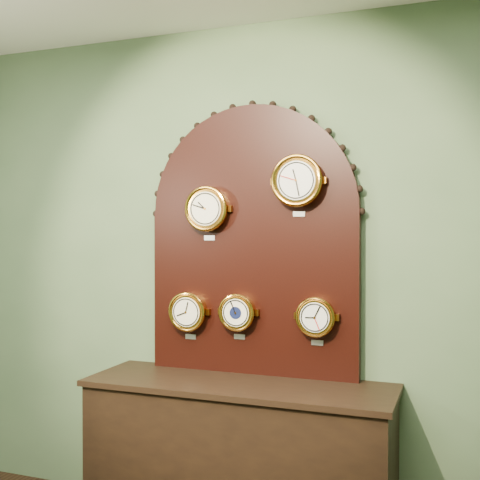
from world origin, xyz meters
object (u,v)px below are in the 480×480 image
at_px(shop_counter, 239,463).
at_px(arabic_clock, 297,181).
at_px(roman_clock, 207,209).
at_px(barometer, 238,312).
at_px(hygrometer, 188,312).
at_px(tide_clock, 316,317).
at_px(display_board, 252,231).

distance_m(shop_counter, arabic_clock, 1.53).
bearing_deg(roman_clock, barometer, 0.32).
relative_size(hygrometer, tide_clock, 1.05).
xyz_separation_m(shop_counter, tide_clock, (0.38, 0.15, 0.77)).
relative_size(arabic_clock, barometer, 1.27).
xyz_separation_m(shop_counter, roman_clock, (-0.25, 0.15, 1.35)).
bearing_deg(tide_clock, barometer, -179.99).
xyz_separation_m(roman_clock, arabic_clock, (0.52, -0.00, 0.14)).
distance_m(shop_counter, roman_clock, 1.38).
distance_m(roman_clock, barometer, 0.60).
distance_m(display_board, barometer, 0.46).
xyz_separation_m(hygrometer, barometer, (0.30, 0.00, 0.01)).
distance_m(display_board, tide_clock, 0.59).
relative_size(arabic_clock, hygrometer, 1.19).
bearing_deg(tide_clock, hygrometer, -179.97).
height_order(roman_clock, hygrometer, roman_clock).
bearing_deg(barometer, tide_clock, 0.01).
distance_m(arabic_clock, barometer, 0.79).
xyz_separation_m(hygrometer, tide_clock, (0.74, 0.00, 0.01)).
distance_m(arabic_clock, hygrometer, 0.97).
relative_size(roman_clock, arabic_clock, 0.93).
relative_size(display_board, barometer, 5.87).
distance_m(roman_clock, hygrometer, 0.60).
height_order(shop_counter, hygrometer, hygrometer).
relative_size(shop_counter, roman_clock, 5.23).
bearing_deg(hygrometer, roman_clock, -0.35).
distance_m(shop_counter, tide_clock, 0.88).
bearing_deg(arabic_clock, tide_clock, 0.93).
bearing_deg(tide_clock, arabic_clock, -179.07).
xyz_separation_m(display_board, roman_clock, (-0.25, -0.07, 0.13)).
height_order(shop_counter, display_board, display_board).
relative_size(display_board, tide_clock, 5.78).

